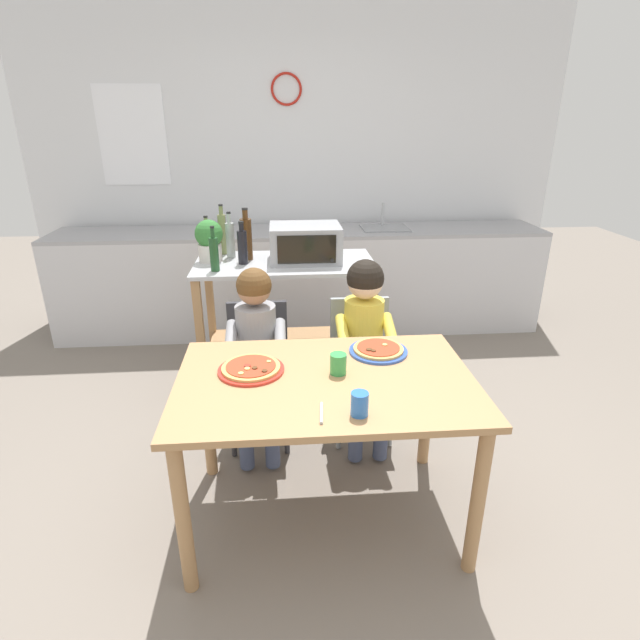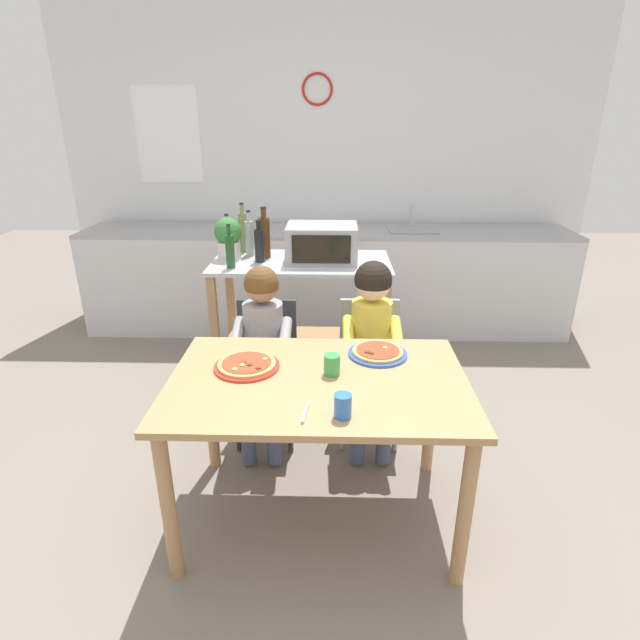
% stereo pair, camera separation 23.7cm
% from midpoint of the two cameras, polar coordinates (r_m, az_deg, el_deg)
% --- Properties ---
extents(ground_plane, '(10.85, 10.85, 0.00)m').
position_cam_midpoint_polar(ground_plane, '(3.48, -3.03, -8.97)').
color(ground_plane, slate).
extents(back_wall_tiled, '(4.65, 0.14, 2.70)m').
position_cam_midpoint_polar(back_wall_tiled, '(4.69, -4.13, 16.65)').
color(back_wall_tiled, silver).
rests_on(back_wall_tiled, ground).
extents(kitchen_counter, '(4.18, 0.60, 1.10)m').
position_cam_midpoint_polar(kitchen_counter, '(4.46, -3.66, 4.55)').
color(kitchen_counter, silver).
rests_on(kitchen_counter, ground).
extents(kitchen_island_cart, '(1.17, 0.61, 0.92)m').
position_cam_midpoint_polar(kitchen_island_cart, '(3.39, -5.89, 1.73)').
color(kitchen_island_cart, '#B7BABF').
rests_on(kitchen_island_cart, ground).
extents(toaster_oven, '(0.46, 0.36, 0.23)m').
position_cam_midpoint_polar(toaster_oven, '(3.29, -3.78, 8.74)').
color(toaster_oven, '#999BA0').
rests_on(toaster_oven, kitchen_island_cart).
extents(bottle_slim_sauce, '(0.05, 0.05, 0.28)m').
position_cam_midpoint_polar(bottle_slim_sauce, '(3.14, -14.14, 7.37)').
color(bottle_slim_sauce, '#1E4723').
rests_on(bottle_slim_sauce, kitchen_island_cart).
extents(bottle_clear_vinegar, '(0.06, 0.06, 0.34)m').
position_cam_midpoint_polar(bottle_clear_vinegar, '(3.54, -12.99, 9.63)').
color(bottle_clear_vinegar, olive).
rests_on(bottle_clear_vinegar, kitchen_island_cart).
extents(bottle_tall_green_wine, '(0.08, 0.08, 0.34)m').
position_cam_midpoint_polar(bottle_tall_green_wine, '(3.36, -10.45, 9.18)').
color(bottle_tall_green_wine, '#4C2D14').
rests_on(bottle_tall_green_wine, kitchen_island_cart).
extents(bottle_brown_beer, '(0.06, 0.06, 0.30)m').
position_cam_midpoint_polar(bottle_brown_beer, '(3.44, -12.19, 9.01)').
color(bottle_brown_beer, '#ADB7B2').
rests_on(bottle_brown_beer, kitchen_island_cart).
extents(bottle_dark_olive_oil, '(0.06, 0.06, 0.27)m').
position_cam_midpoint_polar(bottle_dark_olive_oil, '(3.26, -10.94, 8.26)').
color(bottle_dark_olive_oil, black).
rests_on(bottle_dark_olive_oil, kitchen_island_cart).
extents(bottle_squat_spirits, '(0.05, 0.05, 0.27)m').
position_cam_midpoint_polar(bottle_squat_spirits, '(3.52, -14.65, 8.75)').
color(bottle_squat_spirits, olive).
rests_on(bottle_squat_spirits, kitchen_island_cart).
extents(potted_herb_plant, '(0.18, 0.18, 0.27)m').
position_cam_midpoint_polar(potted_herb_plant, '(3.36, -14.54, 8.86)').
color(potted_herb_plant, beige).
rests_on(potted_herb_plant, kitchen_island_cart).
extents(dining_table, '(1.29, 0.84, 0.75)m').
position_cam_midpoint_polar(dining_table, '(2.21, -2.46, -9.13)').
color(dining_table, '#AD7F51').
rests_on(dining_table, ground).
extents(dining_chair_left, '(0.36, 0.36, 0.81)m').
position_cam_midpoint_polar(dining_chair_left, '(2.92, -9.36, -4.93)').
color(dining_chair_left, '#333338').
rests_on(dining_chair_left, ground).
extents(dining_chair_right, '(0.36, 0.36, 0.81)m').
position_cam_midpoint_polar(dining_chair_right, '(2.94, 2.37, -4.37)').
color(dining_chair_right, gray).
rests_on(dining_chair_right, ground).
extents(child_in_grey_shirt, '(0.32, 0.42, 1.04)m').
position_cam_midpoint_polar(child_in_grey_shirt, '(2.73, -9.78, -2.46)').
color(child_in_grey_shirt, '#424C6B').
rests_on(child_in_grey_shirt, ground).
extents(child_in_yellow_shirt, '(0.32, 0.42, 1.07)m').
position_cam_midpoint_polar(child_in_yellow_shirt, '(2.75, 2.73, -1.32)').
color(child_in_yellow_shirt, '#424C6B').
rests_on(child_in_yellow_shirt, ground).
extents(pizza_plate_red_rimmed, '(0.29, 0.29, 0.03)m').
position_cam_midpoint_polar(pizza_plate_red_rimmed, '(2.25, -10.89, -5.55)').
color(pizza_plate_red_rimmed, red).
rests_on(pizza_plate_red_rimmed, dining_table).
extents(pizza_plate_blue_rimmed, '(0.28, 0.28, 0.03)m').
position_cam_midpoint_polar(pizza_plate_blue_rimmed, '(2.39, 3.86, -3.48)').
color(pizza_plate_blue_rimmed, '#3356B7').
rests_on(pizza_plate_blue_rimmed, dining_table).
extents(drinking_cup_blue, '(0.07, 0.07, 0.09)m').
position_cam_midpoint_polar(drinking_cup_blue, '(1.89, 0.93, -9.65)').
color(drinking_cup_blue, blue).
rests_on(drinking_cup_blue, dining_table).
extents(drinking_cup_green, '(0.07, 0.07, 0.09)m').
position_cam_midpoint_polar(drinking_cup_green, '(2.18, -1.02, -5.10)').
color(drinking_cup_green, green).
rests_on(drinking_cup_green, dining_table).
extents(serving_spoon, '(0.02, 0.14, 0.01)m').
position_cam_midpoint_polar(serving_spoon, '(1.92, -3.43, -10.63)').
color(serving_spoon, '#B7BABF').
rests_on(serving_spoon, dining_table).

